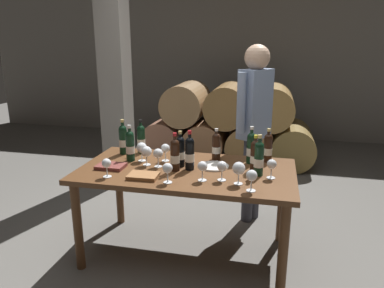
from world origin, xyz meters
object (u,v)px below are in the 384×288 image
Objects in this scene: wine_glass_10 at (272,165)px; wine_bottle_5 at (141,139)px; wine_glass_2 at (222,167)px; wine_glass_9 at (107,164)px; wine_bottle_4 at (123,139)px; wine_glass_1 at (252,176)px; sommelier_presenting at (254,118)px; wine_glass_4 at (168,169)px; wine_bottle_2 at (251,148)px; wine_bottle_10 at (255,155)px; wine_glass_7 at (202,167)px; wine_bottle_8 at (216,146)px; wine_bottle_7 at (259,158)px; wine_bottle_9 at (130,145)px; wine_bottle_1 at (175,155)px; wine_glass_5 at (158,154)px; dining_table at (186,179)px; wine_glass_3 at (142,148)px; wine_bottle_6 at (190,153)px; leather_ledger at (143,176)px; tasting_notebook at (111,166)px; serving_plate at (214,166)px; wine_glass_6 at (146,152)px; wine_glass_0 at (165,149)px; wine_glass_8 at (239,169)px; wine_bottle_0 at (180,151)px; wine_bottle_3 at (268,147)px.

wine_bottle_5 is at bearing 161.14° from wine_glass_10.
wine_glass_9 is at bearing -171.90° from wine_glass_2.
wine_bottle_4 is 0.59m from wine_glass_9.
sommelier_presenting reaches higher than wine_glass_1.
wine_bottle_5 is 2.06× the size of wine_glass_4.
wine_bottle_2 is 1.10× the size of wine_bottle_10.
wine_glass_4 and wine_glass_7 have the same top height.
wine_bottle_8 is 0.94m from wine_glass_9.
wine_glass_9 is (-0.47, 0.01, -0.00)m from wine_glass_4.
wine_bottle_7 reaches higher than wine_bottle_9.
wine_bottle_1 is at bearing 155.47° from wine_glass_1.
wine_glass_2 is 0.96× the size of wine_glass_5.
wine_glass_5 is at bearing 179.24° from wine_bottle_7.
dining_table is at bearing -169.89° from wine_bottle_10.
wine_glass_3 reaches higher than wine_glass_1.
wine_bottle_6 is 1.43× the size of leather_ledger.
wine_glass_10 reaches higher than tasting_notebook.
wine_bottle_4 is at bearing 101.14° from wine_glass_9.
wine_glass_4 is at bearing -106.02° from wine_bottle_6.
wine_bottle_2 is 1.01m from wine_bottle_9.
wine_glass_4 is (-0.55, -0.57, -0.03)m from wine_bottle_2.
dining_table is at bearing -155.87° from serving_plate.
tasting_notebook is (-0.52, -0.06, -0.12)m from wine_bottle_1.
wine_glass_1 is 0.69× the size of leather_ledger.
wine_bottle_1 is at bearing -152.15° from serving_plate.
wine_bottle_6 is (-0.46, -0.26, 0.00)m from wine_bottle_2.
serving_plate is (0.54, 0.08, -0.11)m from wine_glass_6.
wine_bottle_2 is 0.35m from serving_plate.
serving_plate is at bearing 12.62° from wine_glass_5.
tasting_notebook is at bearing -177.64° from wine_glass_10.
wine_glass_3 is 0.12m from wine_glass_6.
wine_bottle_2 is at bearing 118.48° from wine_glass_10.
wine_glass_0 is 1.02× the size of wine_glass_2.
wine_glass_8 is at bearing -143.19° from wine_glass_10.
wine_bottle_9 is (-0.43, 0.16, 0.00)m from wine_bottle_1.
wine_bottle_0 is at bearing -171.63° from serving_plate.
wine_glass_6 is (0.16, -0.32, -0.02)m from wine_bottle_5.
wine_bottle_2 reaches higher than wine_bottle_8.
leather_ledger is at bearing 164.81° from wine_glass_4.
wine_glass_7 and wine_glass_10 have the same top height.
wine_glass_9 is (-0.02, -0.40, -0.03)m from wine_bottle_9.
wine_bottle_7 is at bearing -2.01° from wine_glass_6.
wine_bottle_1 is 0.34m from serving_plate.
wine_glass_9 is 0.60× the size of serving_plate.
wine_glass_7 is (0.14, -0.22, -0.03)m from wine_bottle_6.
wine_bottle_3 is 0.92× the size of wine_bottle_9.
wine_bottle_2 is at bearing 94.37° from wine_glass_1.
wine_bottle_9 is at bearing 86.74° from wine_glass_9.
dining_table is at bearing -34.39° from wine_glass_0.
wine_glass_6 is (-0.65, 0.20, 0.01)m from wine_glass_2.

